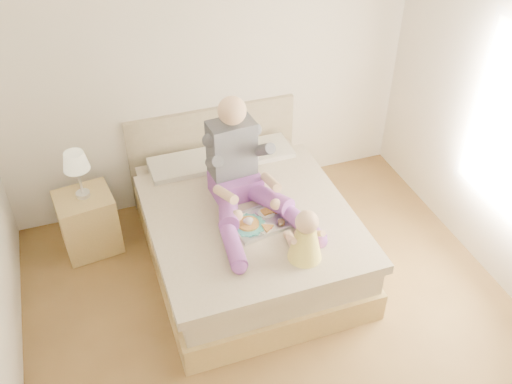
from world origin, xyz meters
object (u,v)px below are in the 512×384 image
object	(u,v)px
bed	(244,227)
baby	(305,239)
nightstand	(88,222)
adult	(242,176)
tray	(258,220)

from	to	relation	value
bed	baby	world-z (taller)	baby
nightstand	adult	size ratio (longest dim) A/B	0.50
nightstand	baby	size ratio (longest dim) A/B	1.34
bed	tray	xyz separation A→B (m)	(0.03, -0.31, 0.32)
bed	baby	size ratio (longest dim) A/B	4.88
adult	baby	distance (m)	0.83
nightstand	tray	distance (m)	1.64
tray	bed	bearing A→B (deg)	84.49
baby	adult	bearing A→B (deg)	106.20
adult	tray	xyz separation A→B (m)	(0.04, -0.31, -0.25)
bed	baby	bearing A→B (deg)	-73.32
adult	tray	bearing A→B (deg)	-87.50
bed	adult	size ratio (longest dim) A/B	1.83
adult	tray	world-z (taller)	adult
bed	tray	distance (m)	0.45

